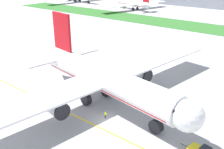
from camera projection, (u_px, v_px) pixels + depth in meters
ground_plane at (105, 119)px, 53.16m from camera, size 600.00×600.00×0.00m
apron_taxi_line at (96, 126)px, 51.03m from camera, size 280.00×0.36×0.01m
airliner_foreground at (103, 78)px, 56.71m from camera, size 48.31×75.10×18.79m
ground_crew_wingwalker_port at (105, 114)px, 53.23m from camera, size 0.36×0.51×1.55m
ground_crew_wingwalker_starboard at (125, 88)px, 64.71m from camera, size 0.25×0.59×1.68m
traffic_cone_near_nose at (1, 104)px, 58.61m from camera, size 0.36×0.36×0.58m
parked_airliner_far_centre at (134, 4)px, 185.18m from camera, size 37.09×59.25×12.83m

